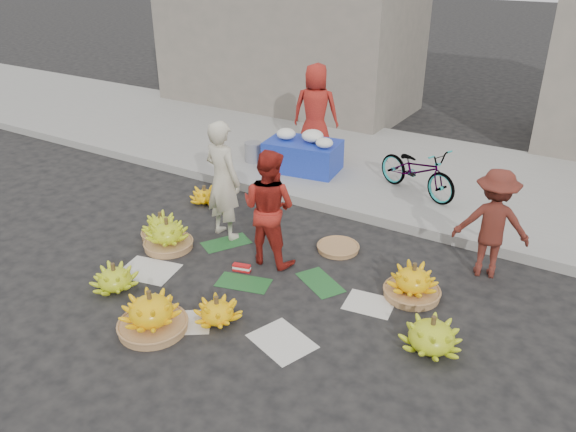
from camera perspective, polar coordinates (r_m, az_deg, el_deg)
The scene contains 23 objects.
ground at distance 7.04m, azimuth -2.92°, elevation -6.29°, with size 80.00×80.00×0.00m, color black.
curb at distance 8.68m, azimuth 5.28°, elevation 0.79°, with size 40.00×0.25×0.15m, color gray.
sidewalk at distance 10.46m, azimuth 10.50°, elevation 4.89°, with size 40.00×4.00×0.12m, color gray.
building_left at distance 14.28m, azimuth 0.07°, elevation 18.98°, with size 6.00×3.00×4.00m, color gray.
newspaper_scatter at distance 6.51m, azimuth -6.94°, elevation -9.44°, with size 3.20×1.80×0.00m, color silver, non-canonical shape.
banana_leaves at distance 7.23m, azimuth -2.68°, elevation -5.31°, with size 2.00×1.00×0.00m, color #1A4E23, non-canonical shape.
banana_bunch_0 at distance 7.77m, azimuth -12.13°, elevation -1.92°, with size 0.65×0.65×0.45m.
banana_bunch_1 at distance 7.06m, azimuth -17.20°, elevation -6.02°, with size 0.59×0.59×0.35m.
banana_bunch_2 at distance 6.22m, azimuth -13.71°, elevation -9.55°, with size 0.73×0.73×0.49m.
banana_bunch_3 at distance 6.26m, azimuth -7.22°, elevation -9.54°, with size 0.63×0.63×0.32m.
banana_bunch_4 at distance 6.00m, azimuth 14.40°, elevation -11.59°, with size 0.66×0.66×0.40m.
banana_bunch_5 at distance 6.75m, azimuth 12.57°, elevation -6.59°, with size 0.72×0.72×0.45m.
banana_bunch_6 at distance 8.07m, azimuth -12.76°, elevation -1.13°, with size 0.56×0.56×0.40m.
banana_bunch_7 at distance 9.05m, azimuth -8.46°, elevation 2.07°, with size 0.59×0.59×0.30m.
basket_spare at distance 7.65m, azimuth 5.11°, elevation -3.25°, with size 0.55×0.55×0.06m, color #96683F.
incense_stack at distance 7.16m, azimuth -4.73°, elevation -5.26°, with size 0.23×0.07×0.09m, color red.
vendor_cream at distance 7.72m, azimuth -6.64°, elevation 3.62°, with size 0.61×0.40×1.68m, color beige.
vendor_red at distance 7.05m, azimuth -1.96°, elevation 0.86°, with size 0.74×0.58×1.52m, color #B2271B.
man_striped at distance 7.22m, azimuth 20.06°, elevation -0.74°, with size 0.90×0.52×1.40m, color #9D2D1C.
flower_table at distance 9.91m, azimuth 1.56°, elevation 6.35°, with size 1.36×0.96×0.73m.
grey_bucket at distance 10.38m, azimuth -3.55°, elevation 6.51°, with size 0.32×0.32×0.36m, color slate.
flower_vendor at distance 10.47m, azimuth 2.82°, elevation 10.63°, with size 0.84×0.55×1.72m, color #B2271B.
bicycle at distance 9.13m, azimuth 13.01°, elevation 4.57°, with size 1.51×0.53×0.80m, color gray.
Camera 1 is at (3.42, -4.87, 3.77)m, focal length 35.00 mm.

